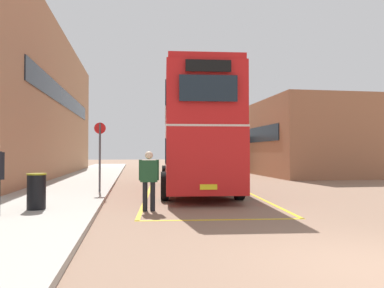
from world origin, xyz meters
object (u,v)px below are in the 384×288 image
Objects in this scene: single_deck_bus at (213,153)px; litter_bin at (36,191)px; bus_stop_sign at (100,150)px; pedestrian_boarding at (149,176)px; double_decker_bus at (195,133)px.

litter_bin is (-9.95, -23.43, -1.02)m from single_deck_bus.
bus_stop_sign is at bearing -114.40° from single_deck_bus.
pedestrian_boarding is at bearing 2.25° from litter_bin.
bus_stop_sign is at bearing -166.44° from double_decker_bus.
litter_bin is at bearing -134.70° from double_decker_bus.
bus_stop_sign is (-3.92, -0.94, -0.76)m from double_decker_bus.
single_deck_bus reaches higher than bus_stop_sign.
double_decker_bus reaches higher than single_deck_bus.
double_decker_bus reaches higher than bus_stop_sign.
double_decker_bus is at bearing -104.66° from single_deck_bus.
pedestrian_boarding reaches higher than litter_bin.
single_deck_bus is at bearing 73.40° from pedestrian_boarding.
double_decker_bus is at bearing 45.30° from litter_bin.
litter_bin is (-3.00, -0.12, -0.36)m from pedestrian_boarding.
pedestrian_boarding is 1.76× the size of litter_bin.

